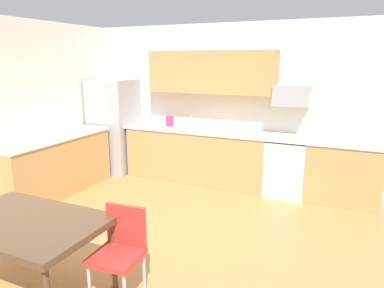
# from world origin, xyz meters

# --- Properties ---
(ground_plane) EXTENTS (12.00, 12.00, 0.00)m
(ground_plane) POSITION_xyz_m (0.00, 0.00, 0.00)
(ground_plane) COLOR #B77F47
(wall_back) EXTENTS (5.80, 0.10, 2.70)m
(wall_back) POSITION_xyz_m (0.00, 2.65, 1.35)
(wall_back) COLOR silver
(wall_back) RESTS_ON ground
(cabinet_run_back) EXTENTS (2.50, 0.60, 0.90)m
(cabinet_run_back) POSITION_xyz_m (-0.50, 2.30, 0.45)
(cabinet_run_back) COLOR tan
(cabinet_run_back) RESTS_ON ground
(cabinet_run_back_right) EXTENTS (1.05, 0.60, 0.90)m
(cabinet_run_back_right) POSITION_xyz_m (1.88, 2.30, 0.45)
(cabinet_run_back_right) COLOR tan
(cabinet_run_back_right) RESTS_ON ground
(cabinet_run_left) EXTENTS (0.60, 2.00, 0.90)m
(cabinet_run_left) POSITION_xyz_m (-2.30, 0.80, 0.45)
(cabinet_run_left) COLOR tan
(cabinet_run_left) RESTS_ON ground
(countertop_back) EXTENTS (4.80, 0.64, 0.04)m
(countertop_back) POSITION_xyz_m (0.00, 2.30, 0.92)
(countertop_back) COLOR silver
(countertop_back) RESTS_ON cabinet_run_back
(countertop_left) EXTENTS (0.64, 2.00, 0.04)m
(countertop_left) POSITION_xyz_m (-2.30, 0.80, 0.92)
(countertop_left) COLOR silver
(countertop_left) RESTS_ON cabinet_run_left
(upper_cabinets_back) EXTENTS (2.20, 0.34, 0.70)m
(upper_cabinets_back) POSITION_xyz_m (-0.30, 2.43, 1.90)
(upper_cabinets_back) COLOR tan
(refrigerator) EXTENTS (0.76, 0.70, 1.75)m
(refrigerator) POSITION_xyz_m (-2.18, 2.22, 0.87)
(refrigerator) COLOR #9EA0A5
(refrigerator) RESTS_ON ground
(oven_range) EXTENTS (0.60, 0.60, 0.91)m
(oven_range) POSITION_xyz_m (1.05, 2.30, 0.46)
(oven_range) COLOR white
(oven_range) RESTS_ON ground
(microwave) EXTENTS (0.54, 0.36, 0.32)m
(microwave) POSITION_xyz_m (1.05, 2.40, 1.57)
(microwave) COLOR #9EA0A5
(sink_basin) EXTENTS (0.48, 0.40, 0.14)m
(sink_basin) POSITION_xyz_m (-0.70, 2.30, 0.88)
(sink_basin) COLOR #A5A8AD
(sink_basin) RESTS_ON countertop_back
(sink_faucet) EXTENTS (0.02, 0.02, 0.24)m
(sink_faucet) POSITION_xyz_m (-0.70, 2.48, 1.04)
(sink_faucet) COLOR #B2B5BA
(sink_faucet) RESTS_ON countertop_back
(dining_table) EXTENTS (1.40, 0.90, 0.74)m
(dining_table) POSITION_xyz_m (-0.61, -1.21, 0.68)
(dining_table) COLOR brown
(dining_table) RESTS_ON ground
(chair_near_table) EXTENTS (0.43, 0.43, 0.85)m
(chair_near_table) POSITION_xyz_m (0.18, -0.91, 0.50)
(chair_near_table) COLOR red
(chair_near_table) RESTS_ON ground
(kettle) EXTENTS (0.14, 0.14, 0.20)m
(kettle) POSITION_xyz_m (-1.05, 2.35, 1.02)
(kettle) COLOR #CC3372
(kettle) RESTS_ON countertop_back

